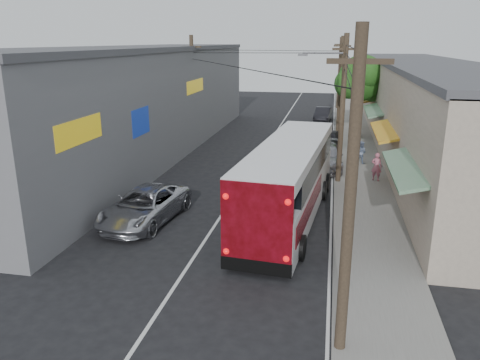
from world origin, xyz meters
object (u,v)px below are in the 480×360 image
Objects in this scene: jeepney at (145,206)px; pedestrian_far at (361,152)px; coach_bus at (290,179)px; parked_car_mid at (330,139)px; parked_suv at (325,157)px; parked_car_far at (323,114)px; pedestrian_near at (377,167)px.

pedestrian_far is at bearing 57.38° from jeepney.
parked_car_mid is (1.59, 14.75, -1.12)m from coach_bus.
jeepney is at bearing -126.68° from parked_suv.
parked_car_mid is 0.91× the size of parked_car_far.
parked_car_mid is at bearing 86.84° from parked_suv.
coach_bus is 3.18× the size of parked_car_mid.
coach_bus is 6.44m from jeepney.
coach_bus is 9.03m from parked_suv.
parked_car_far is (6.89, 28.45, -0.05)m from jeepney.
pedestrian_near is 3.86m from pedestrian_far.
pedestrian_far is (2.81, -16.58, 0.15)m from parked_car_far.
pedestrian_far reaches higher than parked_suv.
parked_suv reaches higher than jeepney.
parked_car_far reaches higher than parked_car_mid.
jeepney is 13.13m from pedestrian_near.
parked_car_far is at bearing 83.03° from jeepney.
jeepney is 3.72× the size of pedestrian_far.
pedestrian_near is (10.36, 8.07, 0.19)m from jeepney.
parked_car_far is (-0.80, 11.89, 0.04)m from parked_car_mid.
pedestrian_near is at bearing -43.92° from parked_suv.
parked_car_mid is at bearing 88.96° from coach_bus.
coach_bus reaches higher than parked_suv.
parked_suv is at bearing -20.78° from pedestrian_near.
parked_car_mid is (0.17, 5.89, -0.09)m from parked_suv.
coach_bus is 26.68m from parked_car_far.
parked_car_mid is at bearing -35.95° from pedestrian_far.
jeepney is 15.33m from pedestrian_far.
parked_suv is at bearing 61.45° from jeepney.
coach_bus is 2.91× the size of parked_car_far.
pedestrian_far reaches higher than parked_car_far.
parked_suv is 1.23× the size of parked_car_far.
pedestrian_far is at bearing -58.64° from pedestrian_near.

